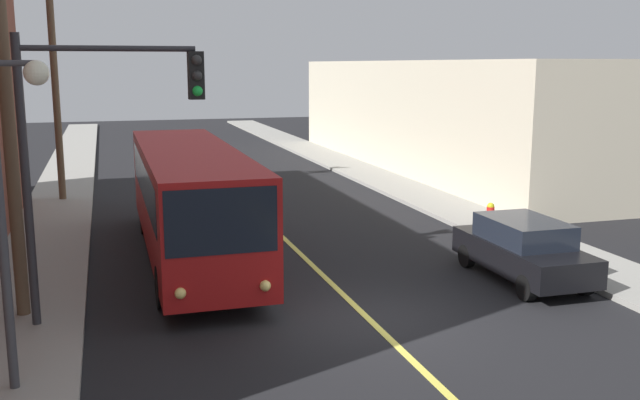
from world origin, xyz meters
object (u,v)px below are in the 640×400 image
object	(u,v)px
traffic_signal_left_corner	(102,125)
utility_pole_mid	(53,47)
street_lamp_left	(12,177)
parked_car_black	(523,249)
utility_pole_near	(3,52)
city_bus	(190,196)
fire_hydrant	(490,215)

from	to	relation	value
traffic_signal_left_corner	utility_pole_mid	bearing A→B (deg)	96.62
traffic_signal_left_corner	street_lamp_left	distance (m)	3.46
parked_car_black	traffic_signal_left_corner	distance (m)	10.83
utility_pole_near	street_lamp_left	xyz separation A→B (m)	(0.45, -3.87, -2.04)
city_bus	utility_pole_mid	distance (m)	11.71
city_bus	utility_pole_near	world-z (taller)	utility_pole_near
fire_hydrant	traffic_signal_left_corner	bearing A→B (deg)	-156.44
parked_car_black	utility_pole_near	world-z (taller)	utility_pole_near
parked_car_black	fire_hydrant	world-z (taller)	parked_car_black
parked_car_black	utility_pole_near	size ratio (longest dim) A/B	0.43
street_lamp_left	utility_pole_mid	bearing A→B (deg)	91.02
traffic_signal_left_corner	street_lamp_left	bearing A→B (deg)	-114.47
parked_car_black	utility_pole_mid	xyz separation A→B (m)	(-11.99, 14.75, 5.34)
traffic_signal_left_corner	utility_pole_near	bearing A→B (deg)	157.88
city_bus	utility_pole_near	size ratio (longest dim) A/B	1.19
parked_car_black	city_bus	bearing A→B (deg)	149.74
utility_pole_near	traffic_signal_left_corner	distance (m)	2.50
city_bus	utility_pole_mid	size ratio (longest dim) A/B	1.10
utility_pole_near	street_lamp_left	world-z (taller)	utility_pole_near
street_lamp_left	fire_hydrant	xyz separation A→B (m)	(13.68, 8.46, -3.16)
utility_pole_near	utility_pole_mid	bearing A→B (deg)	89.49
street_lamp_left	fire_hydrant	bearing A→B (deg)	31.74
utility_pole_mid	fire_hydrant	size ratio (longest dim) A/B	13.12
utility_pole_mid	fire_hydrant	distance (m)	17.90
utility_pole_near	city_bus	bearing A→B (deg)	44.90
utility_pole_mid	traffic_signal_left_corner	world-z (taller)	utility_pole_mid
parked_car_black	traffic_signal_left_corner	size ratio (longest dim) A/B	0.74
utility_pole_near	utility_pole_mid	xyz separation A→B (m)	(0.13, 14.23, 0.40)
utility_pole_near	utility_pole_mid	size ratio (longest dim) A/B	0.93
city_bus	fire_hydrant	size ratio (longest dim) A/B	14.49
parked_car_black	fire_hydrant	size ratio (longest dim) A/B	5.26
city_bus	fire_hydrant	xyz separation A→B (m)	(9.98, 0.46, -1.23)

